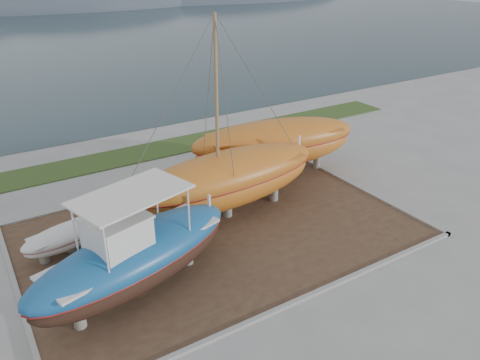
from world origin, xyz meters
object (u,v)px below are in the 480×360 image
blue_caique (134,246)px  orange_sailboat (227,123)px  white_dinghy (69,239)px  orange_bare_hull (275,149)px

blue_caique → orange_sailboat: orange_sailboat is taller
white_dinghy → orange_sailboat: orange_sailboat is taller
blue_caique → orange_bare_hull: bearing=13.2°
white_dinghy → orange_bare_hull: bearing=-4.9°
white_dinghy → blue_caique: bearing=-83.3°
white_dinghy → orange_sailboat: (7.63, -1.04, 4.33)m
blue_caique → orange_bare_hull: (11.00, 6.18, -0.49)m
orange_sailboat → white_dinghy: bearing=169.3°
blue_caique → white_dinghy: 4.90m
blue_caique → orange_bare_hull: size_ratio=0.88×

